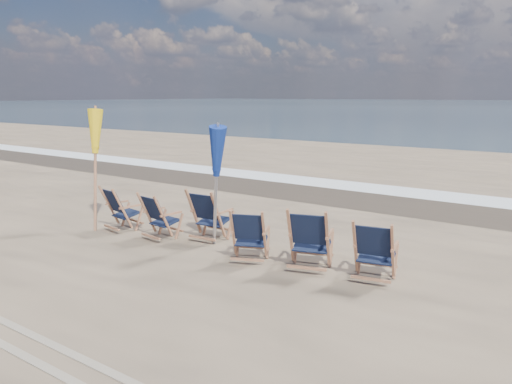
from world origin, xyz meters
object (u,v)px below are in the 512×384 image
(beach_chair_5, at_px, (393,254))
(beach_chair_3, at_px, (264,237))
(beach_chair_4, at_px, (327,242))
(beach_chair_2, at_px, (218,217))
(umbrella_blue, at_px, (215,155))
(beach_chair_0, at_px, (122,211))
(beach_chair_1, at_px, (163,219))
(umbrella_yellow, at_px, (93,138))

(beach_chair_5, bearing_deg, beach_chair_3, -3.16)
(beach_chair_3, height_order, beach_chair_4, beach_chair_4)
(beach_chair_2, bearing_deg, beach_chair_5, 172.67)
(beach_chair_4, relative_size, beach_chair_5, 1.07)
(umbrella_blue, bearing_deg, beach_chair_3, -12.87)
(beach_chair_2, distance_m, umbrella_blue, 1.13)
(beach_chair_0, xyz_separation_m, beach_chair_4, (4.17, 0.27, 0.05))
(beach_chair_1, relative_size, beach_chair_4, 0.89)
(beach_chair_1, relative_size, umbrella_blue, 0.42)
(beach_chair_0, relative_size, beach_chair_5, 0.96)
(beach_chair_0, bearing_deg, umbrella_blue, -159.66)
(beach_chair_4, xyz_separation_m, umbrella_blue, (-2.19, 0.10, 1.11))
(beach_chair_1, height_order, beach_chair_3, beach_chair_3)
(beach_chair_0, height_order, umbrella_yellow, umbrella_yellow)
(beach_chair_2, bearing_deg, beach_chair_0, 10.96)
(beach_chair_0, xyz_separation_m, umbrella_blue, (1.99, 0.37, 1.16))
(beach_chair_1, distance_m, umbrella_blue, 1.53)
(beach_chair_3, height_order, umbrella_yellow, umbrella_yellow)
(beach_chair_2, distance_m, beach_chair_4, 2.28)
(beach_chair_2, bearing_deg, beach_chair_1, 25.95)
(beach_chair_1, distance_m, beach_chair_5, 4.08)
(beach_chair_4, bearing_deg, umbrella_yellow, -13.90)
(beach_chair_2, relative_size, beach_chair_4, 0.98)
(umbrella_blue, bearing_deg, beach_chair_1, -159.65)
(beach_chair_0, height_order, beach_chair_4, beach_chair_4)
(beach_chair_1, bearing_deg, beach_chair_0, 8.21)
(beach_chair_1, bearing_deg, beach_chair_2, -142.85)
(umbrella_yellow, bearing_deg, beach_chair_5, 3.72)
(beach_chair_3, distance_m, umbrella_blue, 1.68)
(beach_chair_1, distance_m, beach_chair_3, 2.12)
(beach_chair_3, distance_m, beach_chair_5, 1.97)
(beach_chair_1, height_order, beach_chair_5, beach_chair_5)
(beach_chair_5, height_order, umbrella_yellow, umbrella_yellow)
(beach_chair_3, bearing_deg, umbrella_yellow, -22.06)
(beach_chair_0, bearing_deg, beach_chair_4, -166.54)
(umbrella_yellow, bearing_deg, umbrella_blue, 8.17)
(beach_chair_0, distance_m, beach_chair_5, 5.13)
(beach_chair_5, distance_m, umbrella_yellow, 6.01)
(beach_chair_1, xyz_separation_m, beach_chair_5, (4.06, 0.34, 0.02))
(beach_chair_3, xyz_separation_m, umbrella_blue, (-1.18, 0.27, 1.16))
(beach_chair_4, distance_m, beach_chair_5, 0.95)
(beach_chair_5, bearing_deg, beach_chair_2, -13.69)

